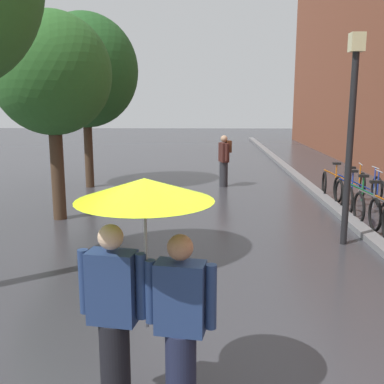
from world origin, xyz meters
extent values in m
cube|color=slate|center=(3.20, 10.00, 0.06)|extent=(0.30, 36.00, 0.12)
cylinder|color=#473323|center=(-3.30, 6.42, 1.11)|extent=(0.29, 0.29, 2.23)
ellipsoid|color=#2D6628|center=(-3.30, 6.42, 3.21)|extent=(2.55, 2.55, 2.63)
cylinder|color=#473323|center=(-3.56, 10.30, 1.13)|extent=(0.26, 0.26, 2.25)
ellipsoid|color=#235623|center=(-3.56, 10.30, 3.50)|extent=(3.13, 3.13, 3.34)
torus|color=black|center=(3.49, 5.58, 0.35)|extent=(0.07, 0.70, 0.70)
torus|color=black|center=(3.35, 6.16, 0.35)|extent=(0.06, 0.70, 0.70)
cylinder|color=slate|center=(3.76, 6.16, 0.55)|extent=(0.88, 0.04, 0.43)
cylinder|color=slate|center=(3.66, 6.16, 0.62)|extent=(0.04, 0.04, 0.55)
cube|color=black|center=(3.66, 6.16, 0.93)|extent=(0.22, 0.10, 0.06)
torus|color=black|center=(3.37, 6.95, 0.35)|extent=(0.08, 0.70, 0.70)
cylinder|color=#1E7A38|center=(3.78, 6.94, 0.55)|extent=(0.88, 0.06, 0.43)
cylinder|color=#1E7A38|center=(3.67, 6.94, 0.62)|extent=(0.04, 0.04, 0.55)
cube|color=black|center=(3.67, 6.94, 0.93)|extent=(0.22, 0.11, 0.06)
torus|color=black|center=(4.38, 7.67, 0.35)|extent=(0.06, 0.70, 0.70)
torus|color=black|center=(3.36, 7.66, 0.35)|extent=(0.06, 0.70, 0.70)
cylinder|color=#233DA8|center=(3.76, 7.67, 0.55)|extent=(0.88, 0.04, 0.43)
cylinder|color=#233DA8|center=(3.66, 7.67, 0.62)|extent=(0.04, 0.04, 0.55)
cube|color=black|center=(3.66, 7.67, 0.93)|extent=(0.22, 0.10, 0.06)
cylinder|color=#233DA8|center=(4.29, 7.67, 0.64)|extent=(0.04, 0.04, 0.58)
cylinder|color=#9E9EA3|center=(4.29, 7.67, 0.93)|extent=(0.03, 0.46, 0.03)
torus|color=black|center=(4.52, 8.28, 0.35)|extent=(0.08, 0.70, 0.70)
torus|color=black|center=(3.50, 8.26, 0.35)|extent=(0.08, 0.70, 0.70)
cylinder|color=#233DA8|center=(3.90, 8.27, 0.55)|extent=(0.88, 0.06, 0.43)
cylinder|color=#233DA8|center=(3.80, 8.27, 0.62)|extent=(0.04, 0.04, 0.55)
cube|color=black|center=(3.80, 8.27, 0.93)|extent=(0.22, 0.11, 0.06)
cylinder|color=#233DA8|center=(4.43, 8.28, 0.64)|extent=(0.04, 0.04, 0.58)
cylinder|color=#9E9EA3|center=(4.43, 8.28, 0.93)|extent=(0.04, 0.46, 0.03)
torus|color=black|center=(4.35, 8.94, 0.35)|extent=(0.16, 0.70, 0.70)
torus|color=black|center=(3.34, 9.08, 0.35)|extent=(0.16, 0.70, 0.70)
cylinder|color=orange|center=(3.75, 9.02, 0.55)|extent=(0.88, 0.16, 0.43)
cylinder|color=orange|center=(3.65, 9.04, 0.62)|extent=(0.04, 0.04, 0.55)
cube|color=black|center=(3.65, 9.04, 0.93)|extent=(0.23, 0.13, 0.06)
cylinder|color=orange|center=(4.27, 8.95, 0.64)|extent=(0.04, 0.04, 0.58)
cylinder|color=#9E9EA3|center=(4.27, 8.95, 0.93)|extent=(0.09, 0.46, 0.03)
cylinder|color=black|center=(-0.79, -0.07, 0.41)|extent=(0.26, 0.26, 0.83)
cube|color=navy|center=(-0.79, -0.07, 1.14)|extent=(0.43, 0.29, 0.62)
sphere|color=beige|center=(-0.79, -0.07, 1.57)|extent=(0.21, 0.21, 0.21)
cylinder|color=navy|center=(-1.03, -0.03, 1.17)|extent=(0.09, 0.09, 0.56)
cylinder|color=navy|center=(-0.54, -0.11, 1.17)|extent=(0.09, 0.09, 0.56)
cylinder|color=#1E233D|center=(-0.22, -0.17, 0.40)|extent=(0.26, 0.26, 0.80)
cube|color=navy|center=(-0.22, -0.17, 1.10)|extent=(0.43, 0.29, 0.60)
sphere|color=#9E7051|center=(-0.22, -0.17, 1.52)|extent=(0.21, 0.21, 0.21)
cylinder|color=navy|center=(-0.46, -0.13, 1.13)|extent=(0.09, 0.09, 0.54)
cylinder|color=navy|center=(0.03, -0.21, 1.13)|extent=(0.09, 0.09, 0.54)
cylinder|color=#9E9EA3|center=(-0.50, -0.10, 1.35)|extent=(0.02, 0.02, 1.10)
cone|color=#BCE019|center=(-0.50, -0.10, 1.97)|extent=(1.11, 1.11, 0.18)
cylinder|color=black|center=(2.60, 4.71, 1.74)|extent=(0.12, 0.12, 3.47)
cube|color=beige|center=(2.60, 4.71, 3.63)|extent=(0.24, 0.24, 0.32)
cylinder|color=#2D2D33|center=(0.59, 10.45, 0.39)|extent=(0.26, 0.26, 0.78)
cube|color=#4C231E|center=(0.59, 10.45, 1.07)|extent=(0.33, 0.45, 0.58)
sphere|color=tan|center=(0.59, 10.45, 1.49)|extent=(0.21, 0.21, 0.21)
cylinder|color=#4C231E|center=(0.66, 10.22, 1.10)|extent=(0.09, 0.09, 0.53)
cylinder|color=#4C231E|center=(0.51, 10.69, 1.10)|extent=(0.09, 0.09, 0.53)
cube|color=#592D19|center=(0.72, 10.50, 1.25)|extent=(0.21, 0.29, 0.36)
camera|label=1|loc=(-0.03, -3.62, 2.66)|focal=42.91mm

